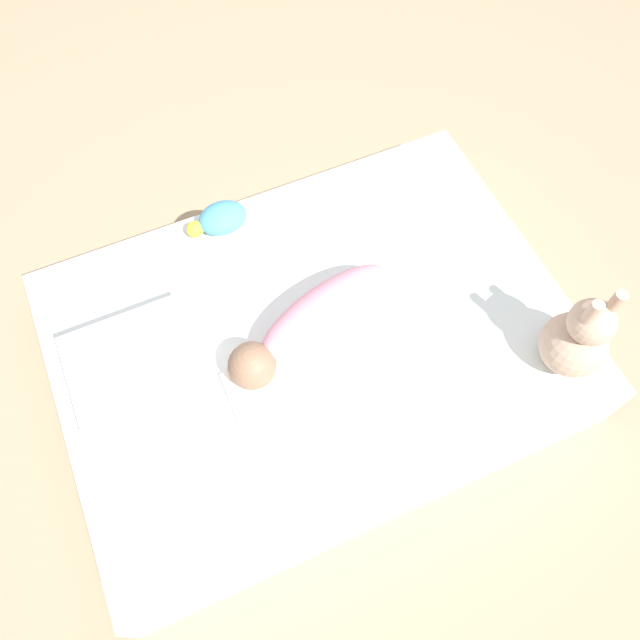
{
  "coord_description": "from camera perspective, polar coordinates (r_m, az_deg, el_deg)",
  "views": [
    {
      "loc": [
        0.32,
        0.76,
        1.84
      ],
      "look_at": [
        -0.02,
        -0.0,
        0.27
      ],
      "focal_mm": 35.0,
      "sensor_mm": 36.0,
      "label": 1
    }
  ],
  "objects": [
    {
      "name": "bed_mattress",
      "position": [
        1.92,
        -0.49,
        -2.53
      ],
      "size": [
        1.48,
        1.08,
        0.22
      ],
      "color": "white",
      "rests_on": "ground_plane"
    },
    {
      "name": "swaddled_baby",
      "position": [
        1.75,
        -0.69,
        -0.14
      ],
      "size": [
        0.55,
        0.27,
        0.16
      ],
      "rotation": [
        0.0,
        0.0,
        0.26
      ],
      "color": "pink",
      "rests_on": "bed_mattress"
    },
    {
      "name": "ground_plane",
      "position": [
        2.02,
        -0.47,
        -3.85
      ],
      "size": [
        12.0,
        12.0,
        0.0
      ],
      "primitive_type": "plane",
      "color": "#9E8466"
    },
    {
      "name": "burp_cloth",
      "position": [
        1.75,
        -5.19,
        -5.96
      ],
      "size": [
        0.2,
        0.15,
        0.02
      ],
      "color": "white",
      "rests_on": "bed_mattress"
    },
    {
      "name": "pillow",
      "position": [
        1.78,
        -16.22,
        -4.44
      ],
      "size": [
        0.36,
        0.32,
        0.1
      ],
      "color": "white",
      "rests_on": "bed_mattress"
    },
    {
      "name": "turtle_plush",
      "position": [
        2.01,
        -9.1,
        9.12
      ],
      "size": [
        0.2,
        0.12,
        0.09
      ],
      "color": "#4C99C6",
      "rests_on": "bed_mattress"
    },
    {
      "name": "bunny_plush",
      "position": [
        1.81,
        22.52,
        -1.61
      ],
      "size": [
        0.18,
        0.18,
        0.34
      ],
      "color": "tan",
      "rests_on": "bed_mattress"
    }
  ]
}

